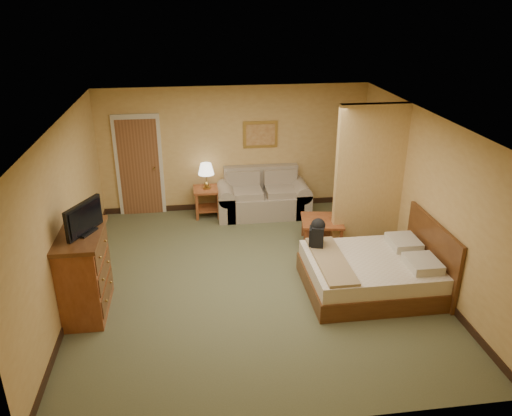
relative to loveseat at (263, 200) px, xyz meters
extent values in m
plane|color=brown|center=(-0.54, -2.58, -0.31)|extent=(6.00, 6.00, 0.00)
plane|color=white|center=(-0.54, -2.58, 2.29)|extent=(6.00, 6.00, 0.00)
cube|color=tan|center=(-0.54, 0.42, 0.99)|extent=(5.50, 0.02, 2.60)
cube|color=tan|center=(-3.29, -2.58, 0.99)|extent=(0.02, 6.00, 2.60)
cube|color=tan|center=(2.21, -2.58, 0.99)|extent=(0.02, 6.00, 2.60)
cube|color=tan|center=(1.61, -1.65, 0.99)|extent=(1.20, 0.15, 2.60)
cube|color=beige|center=(-2.49, 0.39, 0.74)|extent=(0.94, 0.06, 2.10)
cube|color=brown|center=(-2.49, 0.38, 0.69)|extent=(0.80, 0.04, 2.00)
cylinder|color=#A17F3B|center=(-2.19, 0.32, 0.69)|extent=(0.04, 0.12, 0.04)
cube|color=black|center=(-0.54, 0.41, -0.25)|extent=(5.50, 0.02, 0.12)
cube|color=gray|center=(0.00, -0.05, -0.08)|extent=(1.56, 0.83, 0.47)
cube|color=gray|center=(0.00, 0.31, 0.40)|extent=(1.56, 0.20, 0.49)
cube|color=gray|center=(-0.78, -0.05, -0.05)|extent=(0.33, 0.83, 0.52)
cube|color=gray|center=(0.78, -0.05, -0.05)|extent=(0.33, 0.83, 0.52)
cube|color=brown|center=(-1.15, 0.07, 0.27)|extent=(0.54, 0.54, 0.04)
cube|color=brown|center=(-1.15, 0.07, -0.15)|extent=(0.46, 0.46, 0.03)
cube|color=brown|center=(-1.37, -0.15, -0.03)|extent=(0.05, 0.05, 0.56)
cube|color=brown|center=(-0.93, -0.15, -0.03)|extent=(0.05, 0.05, 0.56)
cube|color=brown|center=(-1.37, 0.29, -0.03)|extent=(0.05, 0.05, 0.56)
cube|color=brown|center=(-0.93, 0.29, -0.03)|extent=(0.05, 0.05, 0.56)
cylinder|color=#A17F3B|center=(-1.15, 0.07, 0.31)|extent=(0.16, 0.16, 0.04)
cylinder|color=#A17F3B|center=(-1.15, 0.07, 0.51)|extent=(0.02, 0.02, 0.27)
cone|color=white|center=(-1.15, 0.07, 0.71)|extent=(0.32, 0.32, 0.22)
cube|color=brown|center=(0.87, -1.48, 0.14)|extent=(0.85, 0.85, 0.04)
cube|color=brown|center=(0.87, -1.48, -0.15)|extent=(0.73, 0.73, 0.03)
cube|color=brown|center=(0.55, -1.80, -0.09)|extent=(0.05, 0.05, 0.44)
cube|color=brown|center=(1.18, -1.17, -0.09)|extent=(0.05, 0.05, 0.44)
cube|color=#B78E3F|center=(0.00, 0.40, 1.29)|extent=(0.71, 0.03, 0.55)
cube|color=#A16031|center=(0.00, 0.38, 1.29)|extent=(0.59, 0.02, 0.43)
cube|color=brown|center=(-3.01, -3.11, 0.28)|extent=(0.54, 1.09, 1.19)
cube|color=#4E2812|center=(-3.01, -3.11, 0.91)|extent=(0.61, 1.17, 0.06)
cube|color=black|center=(-2.91, -3.11, 0.95)|extent=(0.30, 0.36, 0.03)
cube|color=black|center=(-2.91, -3.11, 1.16)|extent=(0.37, 0.67, 0.43)
cube|color=#4E2812|center=(1.21, -3.11, -0.16)|extent=(1.98, 1.58, 0.30)
cube|color=#F0E1C4|center=(1.21, -3.11, 0.10)|extent=(1.92, 1.52, 0.24)
cube|color=#4E2812|center=(2.17, -3.11, 0.23)|extent=(0.06, 1.68, 1.09)
cube|color=beige|center=(1.86, -3.45, 0.28)|extent=(0.45, 0.54, 0.14)
cube|color=beige|center=(1.86, -2.76, 0.28)|extent=(0.45, 0.54, 0.14)
cube|color=#957A51|center=(0.57, -3.11, 0.24)|extent=(0.45, 1.48, 0.05)
cube|color=black|center=(0.48, -2.61, 0.41)|extent=(0.26, 0.32, 0.38)
sphere|color=black|center=(0.48, -2.61, 0.60)|extent=(0.23, 0.23, 0.23)
camera|label=1|loc=(-1.43, -9.48, 3.92)|focal=35.00mm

